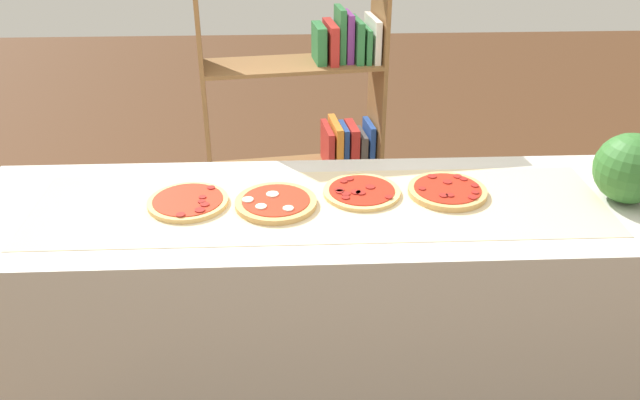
{
  "coord_description": "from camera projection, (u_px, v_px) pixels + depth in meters",
  "views": [
    {
      "loc": [
        -0.09,
        -2.02,
        2.01
      ],
      "look_at": [
        0.0,
        0.0,
        0.92
      ],
      "focal_mm": 36.43,
      "sensor_mm": 36.0,
      "label": 1
    }
  ],
  "objects": [
    {
      "name": "parchment_paper",
      "position": [
        320.0,
        205.0,
        2.31
      ],
      "size": [
        2.03,
        0.53,
        0.0
      ],
      "primitive_type": "cube",
      "color": "beige",
      "rests_on": "counter"
    },
    {
      "name": "pizza_pepperoni_2",
      "position": [
        361.0,
        192.0,
        2.38
      ],
      "size": [
        0.28,
        0.28,
        0.02
      ],
      "color": "#DBB26B",
      "rests_on": "parchment_paper"
    },
    {
      "name": "watermelon",
      "position": [
        630.0,
        168.0,
        2.28
      ],
      "size": [
        0.25,
        0.25,
        0.25
      ],
      "primitive_type": "sphere",
      "color": "#2D6628",
      "rests_on": "counter"
    },
    {
      "name": "pizza_pepperoni_0",
      "position": [
        188.0,
        202.0,
        2.31
      ],
      "size": [
        0.29,
        0.29,
        0.02
      ],
      "color": "#DBB26B",
      "rests_on": "parchment_paper"
    },
    {
      "name": "counter",
      "position": [
        320.0,
        306.0,
        2.52
      ],
      "size": [
        2.52,
        0.76,
        0.9
      ],
      "primitive_type": "cube",
      "color": "beige",
      "rests_on": "ground_plane"
    },
    {
      "name": "pizza_mozzarella_1",
      "position": [
        276.0,
        203.0,
        2.3
      ],
      "size": [
        0.29,
        0.29,
        0.03
      ],
      "color": "tan",
      "rests_on": "parchment_paper"
    },
    {
      "name": "pizza_pepperoni_3",
      "position": [
        447.0,
        191.0,
        2.37
      ],
      "size": [
        0.29,
        0.29,
        0.03
      ],
      "color": "tan",
      "rests_on": "parchment_paper"
    },
    {
      "name": "ground_plane",
      "position": [
        320.0,
        391.0,
        2.74
      ],
      "size": [
        12.0,
        12.0,
        0.0
      ],
      "primitive_type": "plane",
      "color": "#4C2D19"
    },
    {
      "name": "bookshelf",
      "position": [
        315.0,
        126.0,
        3.25
      ],
      "size": [
        0.9,
        0.41,
        1.67
      ],
      "color": "brown",
      "rests_on": "ground_plane"
    }
  ]
}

